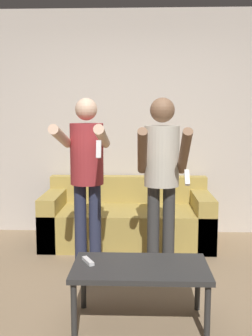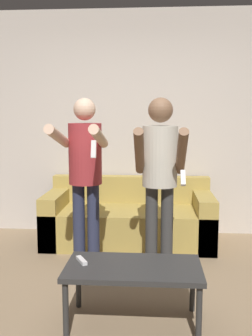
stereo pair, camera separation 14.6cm
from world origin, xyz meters
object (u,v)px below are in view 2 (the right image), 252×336
couch (129,220)px  remote_on_table (82,260)px  coffee_table (133,272)px  person_standing_left (85,167)px  person_standing_right (160,168)px

couch → remote_on_table: 1.76m
coffee_table → remote_on_table: (-0.37, 0.04, 0.06)m
couch → person_standing_left: bearing=-109.2°
couch → remote_on_table: size_ratio=12.64×
person_standing_left → remote_on_table: 0.97m
couch → remote_on_table: (-0.22, -1.74, 0.18)m
couch → remote_on_table: bearing=-97.3°
person_standing_right → remote_on_table: (-0.56, -0.79, -0.55)m
remote_on_table → couch: bearing=82.7°
remote_on_table → person_standing_left: bearing=97.9°
couch → person_standing_left: size_ratio=1.17×
person_standing_right → remote_on_table: 1.12m
couch → coffee_table: couch is taller
person_standing_left → person_standing_right: (0.66, 0.01, -0.00)m
couch → person_standing_right: person_standing_right is taller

